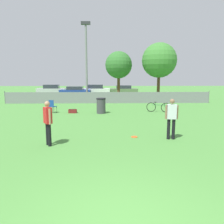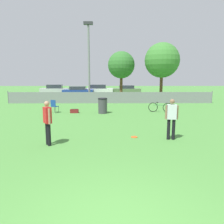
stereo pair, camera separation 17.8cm
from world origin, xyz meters
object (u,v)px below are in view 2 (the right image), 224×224
parked_car_silver (55,90)px  tree_near_pole (121,65)px  parked_car_blue (78,91)px  tree_far_right (162,60)px  frisbee_disc (134,137)px  trash_bin (103,106)px  gear_bag_sideline (74,111)px  player_thrower_red (48,120)px  folding_chair_sideline (54,105)px  parked_car_olive (126,90)px  parked_car_white (98,90)px  light_pole (89,55)px  player_receiver_white (172,117)px  bicycle_sideline (160,107)px

parked_car_silver → tree_near_pole: bearing=-41.7°
parked_car_blue → tree_far_right: bearing=-32.4°
frisbee_disc → trash_bin: 6.47m
frisbee_disc → gear_bag_sideline: gear_bag_sideline is taller
frisbee_disc → tree_far_right: bearing=72.9°
player_thrower_red → folding_chair_sideline: player_thrower_red is taller
gear_bag_sideline → parked_car_blue: size_ratio=0.14×
trash_bin → parked_car_olive: size_ratio=0.26×
gear_bag_sideline → parked_car_white: size_ratio=0.14×
folding_chair_sideline → light_pole: bearing=-84.7°
folding_chair_sideline → gear_bag_sideline: bearing=-161.2°
trash_bin → parked_car_blue: bearing=104.7°
tree_far_right → parked_car_white: bearing=132.1°
light_pole → parked_car_white: size_ratio=1.84×
player_receiver_white → folding_chair_sideline: bearing=140.1°
bicycle_sideline → frisbee_disc: bearing=-96.3°
parked_car_silver → frisbee_disc: bearing=-72.4°
gear_bag_sideline → parked_car_silver: size_ratio=0.14×
gear_bag_sideline → parked_car_white: bearing=86.9°
parked_car_silver → parked_car_blue: size_ratio=1.03×
tree_near_pole → trash_bin: size_ratio=4.99×
player_receiver_white → bicycle_sideline: player_receiver_white is taller
player_thrower_red → player_receiver_white: bearing=64.5°
light_pole → player_receiver_white: bearing=-71.1°
tree_near_pole → parked_car_blue: bearing=139.7°
frisbee_disc → parked_car_olive: 23.89m
tree_near_pole → parked_car_blue: size_ratio=1.32×
frisbee_disc → parked_car_white: (-2.72, 22.73, 0.69)m
parked_car_blue → parked_car_olive: parked_car_olive is taller
gear_bag_sideline → parked_car_olive: 18.09m
frisbee_disc → trash_bin: bearing=103.9°
parked_car_silver → parked_car_blue: (3.83, -2.59, -0.03)m
light_pole → bicycle_sideline: light_pole is taller
folding_chair_sideline → tree_far_right: bearing=-117.9°
light_pole → gear_bag_sideline: (-0.48, -6.61, -4.53)m
folding_chair_sideline → parked_car_olive: size_ratio=0.22×
light_pole → tree_near_pole: (3.39, 3.07, -0.78)m
frisbee_disc → gear_bag_sideline: (-3.60, 6.48, 0.12)m
tree_far_right → player_thrower_red: size_ratio=3.67×
light_pole → trash_bin: bearing=-77.1°
folding_chair_sideline → bicycle_sideline: 7.72m
parked_car_silver → parked_car_white: (6.50, -0.81, 0.02)m
tree_far_right → gear_bag_sideline: 12.29m
frisbee_disc → tree_near_pole: bearing=89.0°
trash_bin → parked_car_white: parked_car_white is taller
bicycle_sideline → gear_bag_sideline: (-6.26, -0.27, -0.23)m
tree_far_right → frisbee_disc: size_ratio=22.23×
trash_bin → gear_bag_sideline: trash_bin is taller
tree_near_pole → player_receiver_white: (1.20, -16.50, -2.92)m
player_receiver_white → parked_car_blue: size_ratio=0.41×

